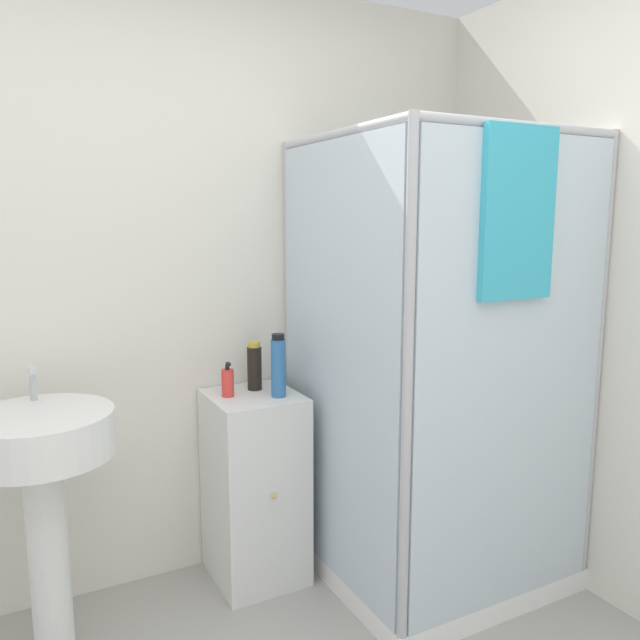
{
  "coord_description": "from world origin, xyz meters",
  "views": [
    {
      "loc": [
        -0.44,
        -0.88,
        1.54
      ],
      "look_at": [
        0.6,
        1.09,
        1.17
      ],
      "focal_mm": 35.0,
      "sensor_mm": 36.0,
      "label": 1
    }
  ],
  "objects_px": {
    "sink": "(42,469)",
    "shampoo_bottle_tall_black": "(254,366)",
    "shampoo_bottle_blue": "(278,366)",
    "soap_dispenser": "(228,382)"
  },
  "relations": [
    {
      "from": "soap_dispenser",
      "to": "shampoo_bottle_tall_black",
      "type": "height_order",
      "value": "shampoo_bottle_tall_black"
    },
    {
      "from": "shampoo_bottle_blue",
      "to": "shampoo_bottle_tall_black",
      "type": "bearing_deg",
      "value": 108.03
    },
    {
      "from": "sink",
      "to": "shampoo_bottle_tall_black",
      "type": "distance_m",
      "value": 0.91
    },
    {
      "from": "shampoo_bottle_tall_black",
      "to": "shampoo_bottle_blue",
      "type": "height_order",
      "value": "shampoo_bottle_blue"
    },
    {
      "from": "soap_dispenser",
      "to": "shampoo_bottle_tall_black",
      "type": "bearing_deg",
      "value": 18.54
    },
    {
      "from": "sink",
      "to": "shampoo_bottle_tall_black",
      "type": "relative_size",
      "value": 4.93
    },
    {
      "from": "sink",
      "to": "soap_dispenser",
      "type": "distance_m",
      "value": 0.76
    },
    {
      "from": "shampoo_bottle_tall_black",
      "to": "shampoo_bottle_blue",
      "type": "relative_size",
      "value": 0.8
    },
    {
      "from": "soap_dispenser",
      "to": "shampoo_bottle_blue",
      "type": "bearing_deg",
      "value": -28.23
    },
    {
      "from": "shampoo_bottle_blue",
      "to": "sink",
      "type": "bearing_deg",
      "value": -175.37
    }
  ]
}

